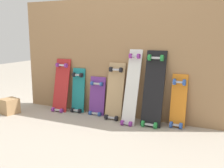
% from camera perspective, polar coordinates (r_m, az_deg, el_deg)
% --- Properties ---
extents(ground_plane, '(12.00, 12.00, 0.00)m').
position_cam_1_polar(ground_plane, '(3.49, 0.50, -6.91)').
color(ground_plane, '#A89E8E').
extents(plywood_wall_panel, '(2.78, 0.04, 1.49)m').
position_cam_1_polar(plywood_wall_panel, '(3.40, 1.02, 5.43)').
color(plywood_wall_panel, '#99724C').
rests_on(plywood_wall_panel, ground).
extents(skateboard_red, '(0.23, 0.23, 0.78)m').
position_cam_1_polar(skateboard_red, '(3.76, -10.75, -0.78)').
color(skateboard_red, '#B22626').
rests_on(skateboard_red, ground).
extents(skateboard_teal, '(0.19, 0.15, 0.66)m').
position_cam_1_polar(skateboard_teal, '(3.67, -7.20, -1.83)').
color(skateboard_teal, '#197A7F').
rests_on(skateboard_teal, ground).
extents(skateboard_purple, '(0.22, 0.14, 0.57)m').
position_cam_1_polar(skateboard_purple, '(3.53, -3.20, -3.08)').
color(skateboard_purple, '#6B338C').
rests_on(skateboard_purple, ground).
extents(skateboard_natural, '(0.22, 0.23, 0.76)m').
position_cam_1_polar(skateboard_natural, '(3.35, 0.59, -2.07)').
color(skateboard_natural, tan).
rests_on(skateboard_natural, ground).
extents(skateboard_white, '(0.16, 0.34, 0.94)m').
position_cam_1_polar(skateboard_white, '(3.19, 4.16, -1.21)').
color(skateboard_white, silver).
rests_on(skateboard_white, ground).
extents(skateboard_black, '(0.24, 0.29, 0.92)m').
position_cam_1_polar(skateboard_black, '(3.13, 8.75, -1.52)').
color(skateboard_black, black).
rests_on(skateboard_black, ground).
extents(skateboard_orange, '(0.18, 0.18, 0.66)m').
position_cam_1_polar(skateboard_orange, '(3.15, 13.85, -4.04)').
color(skateboard_orange, orange).
rests_on(skateboard_orange, ground).
extents(wooden_crate, '(0.24, 0.24, 0.20)m').
position_cam_1_polar(wooden_crate, '(3.85, -20.88, -4.38)').
color(wooden_crate, tan).
rests_on(wooden_crate, ground).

